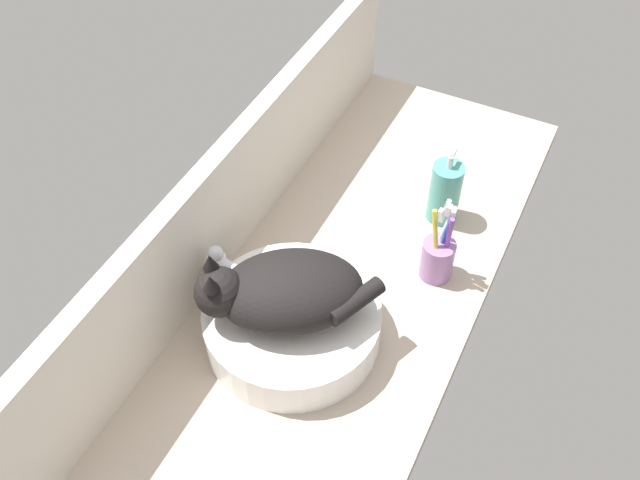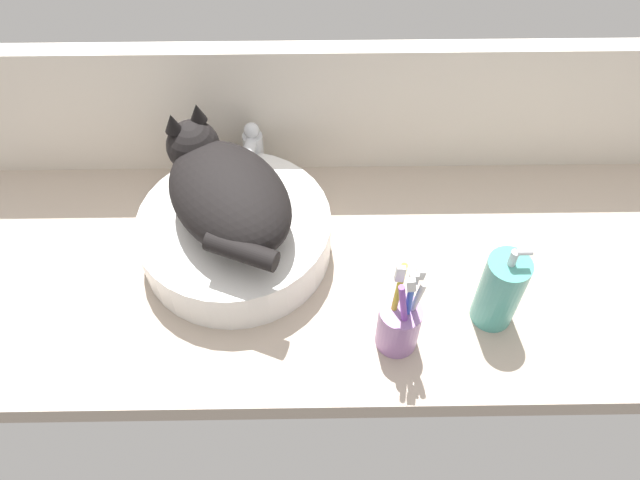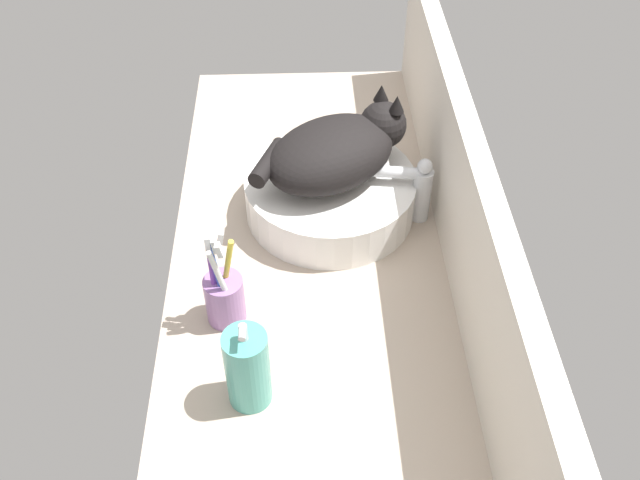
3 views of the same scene
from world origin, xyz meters
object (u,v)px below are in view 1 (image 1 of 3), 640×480
object	(u,v)px
faucet	(223,273)
soap_dispenser	(445,192)
toothbrush_cup	(438,256)
sink_basin	(292,323)
cat	(283,291)

from	to	relation	value
faucet	soap_dispenser	size ratio (longest dim) A/B	0.79
soap_dispenser	toothbrush_cup	xyz separation A→B (cm)	(-15.47, -4.40, -1.83)
sink_basin	toothbrush_cup	xyz separation A→B (cm)	(25.73, -18.26, 1.24)
sink_basin	soap_dispenser	distance (cm)	43.57
sink_basin	cat	xyz separation A→B (cm)	(-0.81, 1.10, 9.76)
soap_dispenser	toothbrush_cup	bearing A→B (deg)	-164.11
cat	toothbrush_cup	bearing A→B (deg)	-36.11
faucet	soap_dispenser	world-z (taller)	soap_dispenser
cat	faucet	world-z (taller)	cat
sink_basin	faucet	world-z (taller)	faucet
soap_dispenser	toothbrush_cup	distance (cm)	16.19
sink_basin	toothbrush_cup	size ratio (longest dim) A/B	1.71
soap_dispenser	toothbrush_cup	size ratio (longest dim) A/B	0.92
sink_basin	faucet	bearing A→B (deg)	81.67
sink_basin	cat	distance (cm)	9.86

